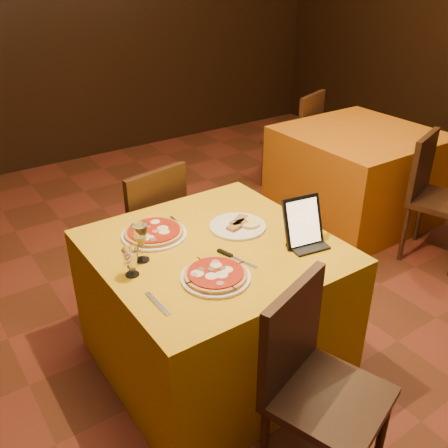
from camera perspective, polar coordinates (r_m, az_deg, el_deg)
floor at (r=3.14m, az=8.57°, el=-11.35°), size 6.00×7.00×0.01m
wall_back at (r=5.52m, az=-17.23°, el=21.15°), size 6.00×0.01×2.80m
main_table at (r=2.63m, az=-1.16°, el=-9.45°), size 1.10×1.10×0.75m
side_table at (r=4.30m, az=14.81°, el=5.41°), size 1.10×1.10×0.75m
chair_main_near at (r=2.12m, az=12.00°, el=-18.92°), size 0.58×0.58×0.91m
chair_main_far at (r=3.20m, az=-9.41°, el=-0.63°), size 0.53×0.53×0.91m
chair_side_near at (r=3.85m, az=23.81°, el=2.37°), size 0.53×0.53×0.91m
chair_side_far at (r=4.81m, az=7.64°, el=9.55°), size 0.56×0.56×0.91m
pizza_near at (r=2.17m, az=-0.97°, el=-5.95°), size 0.31×0.31×0.03m
pizza_far at (r=2.51m, az=-8.00°, el=-1.05°), size 0.33×0.33×0.03m
cutlet_dish at (r=2.57m, az=1.56°, el=-0.16°), size 0.29×0.29×0.03m
wine_glass at (r=2.28m, az=-9.46°, el=-2.12°), size 0.11×0.11×0.19m
water_glass at (r=2.21m, az=-10.56°, el=-4.34°), size 0.07×0.07×0.13m
tablet at (r=2.41m, az=9.00°, el=0.29°), size 0.21×0.13×0.24m
knife at (r=2.30m, az=1.75°, el=-4.17°), size 0.07×0.20×0.01m
fork_near at (r=2.05m, az=-7.62°, el=-9.00°), size 0.02×0.18×0.01m
fork_far at (r=2.63m, az=-5.45°, el=0.20°), size 0.03×0.15×0.01m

